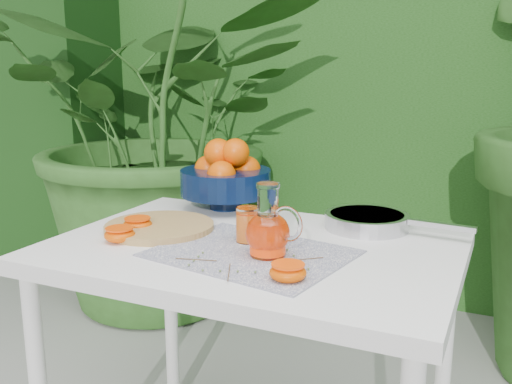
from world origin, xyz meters
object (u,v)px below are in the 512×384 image
at_px(cutting_board, 160,227).
at_px(fruit_bowl, 226,176).
at_px(saute_pan, 368,220).
at_px(juice_pitcher, 268,231).
at_px(white_table, 253,275).

xyz_separation_m(cutting_board, fruit_bowl, (0.05, 0.30, 0.09)).
xyz_separation_m(fruit_bowl, saute_pan, (0.46, -0.05, -0.08)).
xyz_separation_m(juice_pitcher, saute_pan, (0.15, 0.34, -0.04)).
height_order(cutting_board, fruit_bowl, fruit_bowl).
xyz_separation_m(white_table, cutting_board, (-0.28, 0.01, 0.09)).
distance_m(fruit_bowl, saute_pan, 0.47).
height_order(white_table, fruit_bowl, fruit_bowl).
distance_m(white_table, saute_pan, 0.36).
distance_m(white_table, cutting_board, 0.30).
distance_m(white_table, juice_pitcher, 0.18).
bearing_deg(white_table, juice_pitcher, -45.07).
bearing_deg(fruit_bowl, saute_pan, -5.72).
distance_m(cutting_board, fruit_bowl, 0.32).
distance_m(white_table, fruit_bowl, 0.43).
relative_size(white_table, cutting_board, 3.39).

